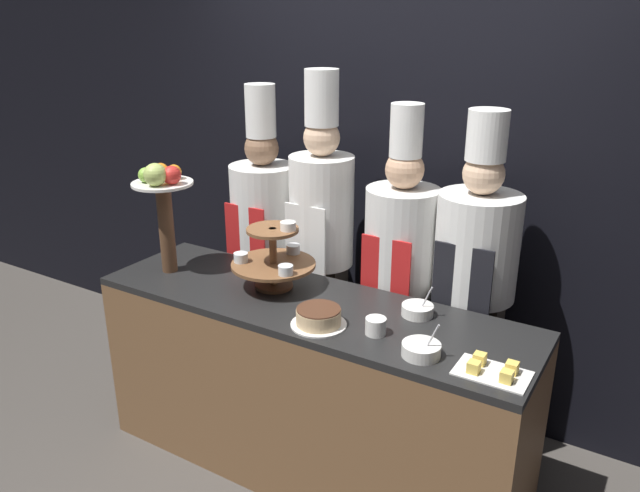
{
  "coord_description": "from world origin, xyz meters",
  "views": [
    {
      "loc": [
        1.41,
        -1.9,
        2.18
      ],
      "look_at": [
        0.0,
        0.41,
        1.17
      ],
      "focal_mm": 35.0,
      "sensor_mm": 36.0,
      "label": 1
    }
  ],
  "objects_px": {
    "cake_square_tray": "(492,370)",
    "chef_right": "(474,281)",
    "tiered_stand": "(274,258)",
    "fruit_pedestal": "(163,196)",
    "cup_white": "(376,326)",
    "serving_bowl_near": "(421,350)",
    "serving_bowl_far": "(418,310)",
    "chef_center_left": "(321,236)",
    "chef_center_right": "(400,269)",
    "chef_left": "(264,236)",
    "cake_round": "(319,317)"
  },
  "relations": [
    {
      "from": "chef_center_right",
      "to": "chef_right",
      "type": "relative_size",
      "value": 1.0
    },
    {
      "from": "fruit_pedestal",
      "to": "cup_white",
      "type": "distance_m",
      "value": 1.27
    },
    {
      "from": "cake_round",
      "to": "chef_right",
      "type": "relative_size",
      "value": 0.14
    },
    {
      "from": "tiered_stand",
      "to": "serving_bowl_far",
      "type": "bearing_deg",
      "value": 6.21
    },
    {
      "from": "cake_round",
      "to": "chef_center_left",
      "type": "xyz_separation_m",
      "value": [
        -0.4,
        0.68,
        0.09
      ]
    },
    {
      "from": "chef_center_right",
      "to": "chef_center_left",
      "type": "bearing_deg",
      "value": 180.0
    },
    {
      "from": "serving_bowl_far",
      "to": "chef_right",
      "type": "xyz_separation_m",
      "value": [
        0.13,
        0.37,
        0.03
      ]
    },
    {
      "from": "cake_round",
      "to": "chef_center_right",
      "type": "bearing_deg",
      "value": 84.22
    },
    {
      "from": "tiered_stand",
      "to": "cake_round",
      "type": "height_order",
      "value": "tiered_stand"
    },
    {
      "from": "cake_square_tray",
      "to": "chef_right",
      "type": "height_order",
      "value": "chef_right"
    },
    {
      "from": "tiered_stand",
      "to": "serving_bowl_near",
      "type": "height_order",
      "value": "tiered_stand"
    },
    {
      "from": "serving_bowl_near",
      "to": "serving_bowl_far",
      "type": "height_order",
      "value": "serving_bowl_near"
    },
    {
      "from": "fruit_pedestal",
      "to": "chef_center_left",
      "type": "distance_m",
      "value": 0.86
    },
    {
      "from": "fruit_pedestal",
      "to": "serving_bowl_near",
      "type": "height_order",
      "value": "fruit_pedestal"
    },
    {
      "from": "chef_center_left",
      "to": "chef_right",
      "type": "height_order",
      "value": "chef_center_left"
    },
    {
      "from": "tiered_stand",
      "to": "cake_square_tray",
      "type": "bearing_deg",
      "value": -11.08
    },
    {
      "from": "cake_square_tray",
      "to": "serving_bowl_near",
      "type": "bearing_deg",
      "value": -176.99
    },
    {
      "from": "fruit_pedestal",
      "to": "serving_bowl_far",
      "type": "bearing_deg",
      "value": 8.88
    },
    {
      "from": "cup_white",
      "to": "serving_bowl_near",
      "type": "relative_size",
      "value": 0.57
    },
    {
      "from": "cake_square_tray",
      "to": "serving_bowl_near",
      "type": "height_order",
      "value": "serving_bowl_near"
    },
    {
      "from": "chef_left",
      "to": "serving_bowl_near",
      "type": "bearing_deg",
      "value": -28.69
    },
    {
      "from": "serving_bowl_far",
      "to": "chef_center_right",
      "type": "xyz_separation_m",
      "value": [
        -0.26,
        0.37,
        0.01
      ]
    },
    {
      "from": "tiered_stand",
      "to": "chef_center_left",
      "type": "distance_m",
      "value": 0.45
    },
    {
      "from": "cup_white",
      "to": "chef_left",
      "type": "distance_m",
      "value": 1.2
    },
    {
      "from": "serving_bowl_far",
      "to": "chef_center_left",
      "type": "bearing_deg",
      "value": 152.88
    },
    {
      "from": "chef_center_right",
      "to": "chef_left",
      "type": "bearing_deg",
      "value": 179.99
    },
    {
      "from": "cake_square_tray",
      "to": "chef_center_right",
      "type": "xyz_separation_m",
      "value": [
        -0.69,
        0.68,
        0.02
      ]
    },
    {
      "from": "chef_center_right",
      "to": "cup_white",
      "type": "bearing_deg",
      "value": -74.36
    },
    {
      "from": "cake_square_tray",
      "to": "chef_center_left",
      "type": "relative_size",
      "value": 0.14
    },
    {
      "from": "chef_center_right",
      "to": "tiered_stand",
      "type": "bearing_deg",
      "value": -135.97
    },
    {
      "from": "fruit_pedestal",
      "to": "cake_round",
      "type": "bearing_deg",
      "value": -6.33
    },
    {
      "from": "chef_center_left",
      "to": "cake_round",
      "type": "bearing_deg",
      "value": -59.63
    },
    {
      "from": "chef_center_left",
      "to": "chef_center_right",
      "type": "bearing_deg",
      "value": -0.0
    },
    {
      "from": "cake_round",
      "to": "serving_bowl_far",
      "type": "xyz_separation_m",
      "value": [
        0.32,
        0.31,
        -0.01
      ]
    },
    {
      "from": "serving_bowl_near",
      "to": "chef_right",
      "type": "height_order",
      "value": "chef_right"
    },
    {
      "from": "cup_white",
      "to": "chef_center_right",
      "type": "distance_m",
      "value": 0.65
    },
    {
      "from": "cake_square_tray",
      "to": "chef_left",
      "type": "distance_m",
      "value": 1.68
    },
    {
      "from": "chef_center_left",
      "to": "serving_bowl_near",
      "type": "bearing_deg",
      "value": -38.23
    },
    {
      "from": "chef_left",
      "to": "chef_center_left",
      "type": "relative_size",
      "value": 0.95
    },
    {
      "from": "cake_round",
      "to": "cup_white",
      "type": "height_order",
      "value": "cake_round"
    },
    {
      "from": "fruit_pedestal",
      "to": "serving_bowl_far",
      "type": "relative_size",
      "value": 3.88
    },
    {
      "from": "cup_white",
      "to": "chef_right",
      "type": "xyz_separation_m",
      "value": [
        0.21,
        0.62,
        0.02
      ]
    },
    {
      "from": "tiered_stand",
      "to": "serving_bowl_far",
      "type": "height_order",
      "value": "tiered_stand"
    },
    {
      "from": "cake_square_tray",
      "to": "chef_center_left",
      "type": "height_order",
      "value": "chef_center_left"
    },
    {
      "from": "chef_center_left",
      "to": "chef_right",
      "type": "xyz_separation_m",
      "value": [
        0.85,
        0.0,
        -0.07
      ]
    },
    {
      "from": "serving_bowl_far",
      "to": "chef_left",
      "type": "relative_size",
      "value": 0.08
    },
    {
      "from": "cup_white",
      "to": "serving_bowl_far",
      "type": "relative_size",
      "value": 0.58
    },
    {
      "from": "tiered_stand",
      "to": "fruit_pedestal",
      "type": "bearing_deg",
      "value": -167.85
    },
    {
      "from": "fruit_pedestal",
      "to": "serving_bowl_near",
      "type": "relative_size",
      "value": 3.82
    },
    {
      "from": "cake_round",
      "to": "serving_bowl_far",
      "type": "bearing_deg",
      "value": 43.75
    }
  ]
}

